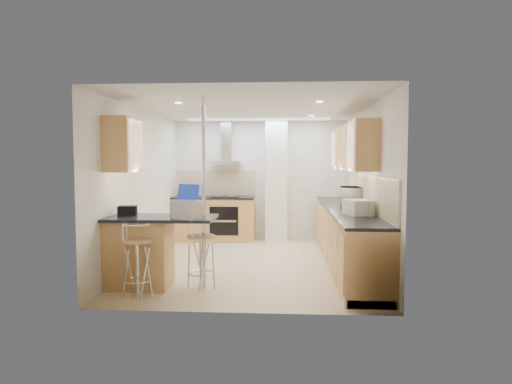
# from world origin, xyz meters

# --- Properties ---
(ground) EXTENTS (4.80, 4.80, 0.00)m
(ground) POSITION_xyz_m (0.00, 0.00, 0.00)
(ground) COLOR tan
(ground) RESTS_ON ground
(room_shell) EXTENTS (3.64, 4.84, 2.51)m
(room_shell) POSITION_xyz_m (0.32, 0.38, 1.54)
(room_shell) COLOR white
(room_shell) RESTS_ON ground
(right_counter) EXTENTS (0.63, 4.40, 0.92)m
(right_counter) POSITION_xyz_m (1.50, 0.00, 0.46)
(right_counter) COLOR tan
(right_counter) RESTS_ON ground
(back_counter) EXTENTS (1.70, 0.63, 0.92)m
(back_counter) POSITION_xyz_m (-0.95, 2.10, 0.46)
(back_counter) COLOR tan
(back_counter) RESTS_ON ground
(peninsula) EXTENTS (1.47, 0.72, 0.94)m
(peninsula) POSITION_xyz_m (-1.12, -1.45, 0.48)
(peninsula) COLOR tan
(peninsula) RESTS_ON ground
(microwave) EXTENTS (0.45, 0.61, 0.31)m
(microwave) POSITION_xyz_m (1.64, 0.38, 1.08)
(microwave) COLOR white
(microwave) RESTS_ON right_counter
(laptop) EXTENTS (0.41, 0.37, 0.23)m
(laptop) POSITION_xyz_m (-0.71, -1.65, 1.06)
(laptop) COLOR #ACB0B5
(laptop) RESTS_ON peninsula
(bag) EXTENTS (0.26, 0.21, 0.13)m
(bag) POSITION_xyz_m (-1.57, -1.37, 1.00)
(bag) COLOR black
(bag) RESTS_ON peninsula
(bar_stool_near) EXTENTS (0.41, 0.41, 0.92)m
(bar_stool_near) POSITION_xyz_m (-1.28, -1.89, 0.46)
(bar_stool_near) COLOR tan
(bar_stool_near) RESTS_ON ground
(bar_stool_end) EXTENTS (0.50, 0.50, 0.92)m
(bar_stool_end) POSITION_xyz_m (-0.56, -1.50, 0.46)
(bar_stool_end) COLOR tan
(bar_stool_end) RESTS_ON ground
(jar_a) EXTENTS (0.12, 0.12, 0.19)m
(jar_a) POSITION_xyz_m (1.61, 1.15, 1.02)
(jar_a) COLOR beige
(jar_a) RESTS_ON right_counter
(jar_b) EXTENTS (0.14, 0.14, 0.13)m
(jar_b) POSITION_xyz_m (1.63, 1.02, 0.99)
(jar_b) COLOR beige
(jar_b) RESTS_ON right_counter
(jar_c) EXTENTS (0.16, 0.16, 0.19)m
(jar_c) POSITION_xyz_m (1.69, -1.04, 1.01)
(jar_c) COLOR #BDBA97
(jar_c) RESTS_ON right_counter
(jar_d) EXTENTS (0.12, 0.12, 0.13)m
(jar_d) POSITION_xyz_m (1.63, -0.82, 0.99)
(jar_d) COLOR white
(jar_d) RESTS_ON right_counter
(bread_bin) EXTENTS (0.42, 0.47, 0.21)m
(bread_bin) POSITION_xyz_m (1.54, -0.92, 1.02)
(bread_bin) COLOR beige
(bread_bin) RESTS_ON right_counter
(kettle) EXTENTS (0.16, 0.16, 0.22)m
(kettle) POSITION_xyz_m (-1.57, 1.95, 1.03)
(kettle) COLOR #B4B6B9
(kettle) RESTS_ON back_counter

